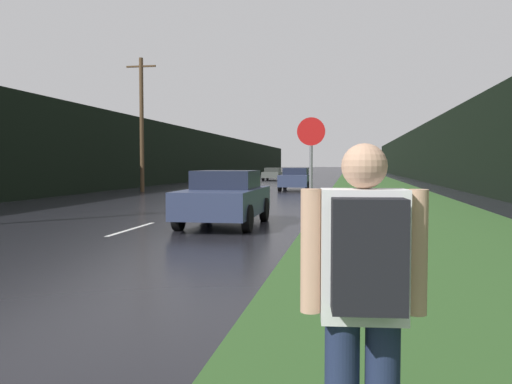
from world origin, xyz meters
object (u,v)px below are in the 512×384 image
at_px(car_passing_near, 225,198).
at_px(car_oncoming, 273,174).
at_px(stop_sign, 311,168).
at_px(car_passing_far, 296,179).
at_px(hitchhiker_with_backpack, 364,299).

bearing_deg(car_passing_near, car_oncoming, -83.88).
distance_m(stop_sign, car_passing_far, 22.70).
bearing_deg(stop_sign, car_oncoming, 99.02).
bearing_deg(hitchhiker_with_backpack, stop_sign, 90.72).
bearing_deg(stop_sign, car_passing_near, 132.29).
xyz_separation_m(car_passing_near, car_oncoming, (-4.36, 40.64, -0.10)).
height_order(car_passing_near, car_passing_far, car_passing_near).
height_order(car_passing_far, car_oncoming, car_passing_far).
relative_size(stop_sign, car_passing_far, 0.62).
distance_m(hitchhiker_with_backpack, car_passing_far, 31.68).
relative_size(hitchhiker_with_backpack, car_passing_far, 0.41).
distance_m(car_passing_near, car_passing_far, 19.76).
height_order(hitchhiker_with_backpack, car_passing_far, hitchhiker_with_backpack).
bearing_deg(car_passing_near, stop_sign, 132.29).
bearing_deg(car_passing_far, hitchhiker_with_backpack, 96.18).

